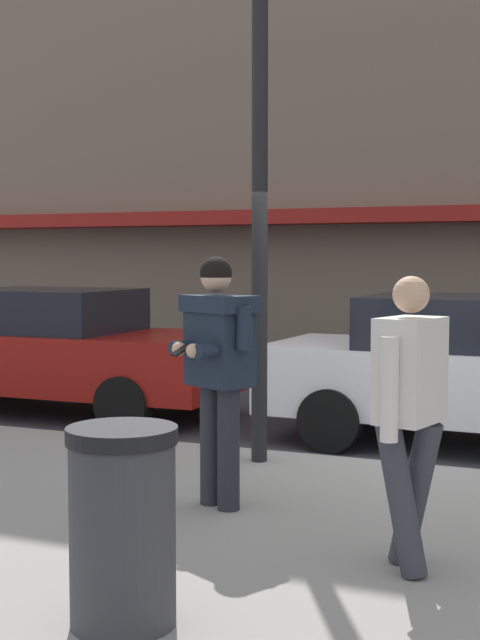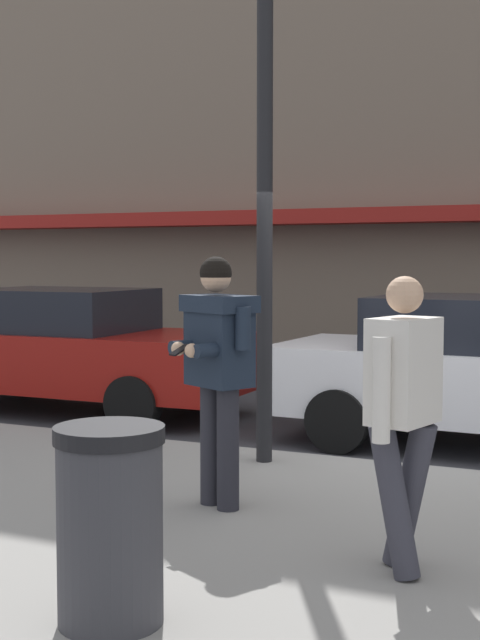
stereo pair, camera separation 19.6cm
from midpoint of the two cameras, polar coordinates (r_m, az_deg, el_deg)
ground_plane at (r=8.27m, az=9.43°, el=-9.57°), size 80.00×80.00×0.00m
sidewalk at (r=5.38m, az=12.83°, el=-16.39°), size 32.00×5.30×0.14m
parked_sedan_near at (r=11.33m, az=-12.20°, el=-1.85°), size 4.53×1.99×1.54m
man_texting_on_phone at (r=6.35m, az=-2.29°, el=-2.18°), size 0.62×0.65×1.81m
pedestrian_in_light_coat at (r=5.16m, az=9.73°, el=-5.31°), size 0.40×0.59×1.70m
street_lamp_post at (r=7.85m, az=0.54°, el=12.85°), size 0.36×0.36×4.88m
trash_bin at (r=4.51m, az=-8.79°, el=-12.86°), size 0.55×0.55×0.98m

